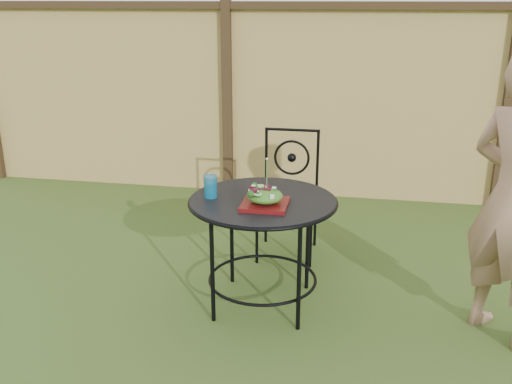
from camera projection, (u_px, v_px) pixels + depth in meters
ground at (349, 308)px, 3.68m from camera, size 60.00×60.00×0.00m
fence at (362, 103)px, 5.41m from camera, size 8.00×0.12×1.90m
patio_table at (263, 220)px, 3.54m from camera, size 0.92×0.92×0.72m
patio_chair at (289, 190)px, 4.34m from camera, size 0.46×0.46×0.95m
salad_plate at (265, 204)px, 3.38m from camera, size 0.27×0.27×0.02m
salad at (265, 196)px, 3.36m from camera, size 0.21×0.21×0.08m
fork at (267, 175)px, 3.32m from camera, size 0.01×0.01×0.18m
drinking_glass at (211, 187)px, 3.51m from camera, size 0.08×0.08×0.14m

